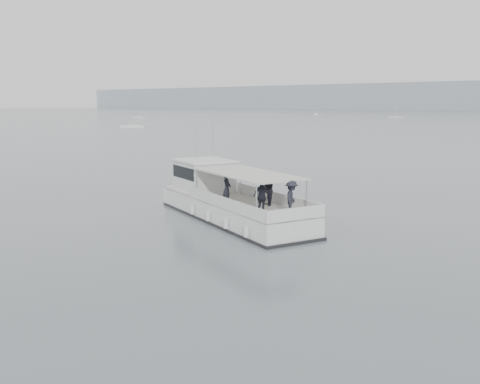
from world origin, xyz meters
The scene contains 2 objects.
ground centered at (0.00, 0.00, 0.00)m, with size 1400.00×1400.00×0.00m, color slate.
tour_boat centered at (-3.92, 0.36, 0.94)m, with size 13.28×7.67×5.73m.
Camera 1 is at (15.18, -22.30, 6.27)m, focal length 40.00 mm.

